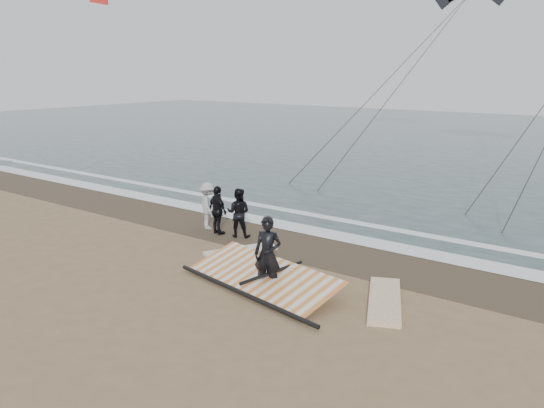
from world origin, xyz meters
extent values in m
plane|color=#8C704C|center=(0.00, 0.00, 0.00)|extent=(120.00, 120.00, 0.00)
cube|color=#233838|center=(0.00, 33.00, 0.01)|extent=(120.00, 54.00, 0.02)
cube|color=#4C3D2B|center=(0.00, 4.50, 0.01)|extent=(120.00, 2.80, 0.01)
cube|color=white|center=(0.00, 5.90, 0.03)|extent=(120.00, 0.90, 0.01)
cube|color=white|center=(0.00, 7.60, 0.03)|extent=(120.00, 0.45, 0.01)
imported|color=black|center=(1.36, 1.13, 0.93)|extent=(0.77, 0.61, 1.85)
cube|color=silver|center=(3.97, 2.13, 0.05)|extent=(1.66, 2.61, 0.10)
cube|color=beige|center=(-0.92, 2.90, 0.04)|extent=(1.54, 2.16, 0.09)
imported|color=black|center=(-1.92, 4.04, 0.80)|extent=(0.95, 0.86, 1.59)
imported|color=black|center=(-2.62, 3.84, 0.80)|extent=(1.01, 0.64, 1.61)
imported|color=#A7A6A2|center=(-3.32, 4.14, 0.80)|extent=(1.18, 1.09, 1.59)
cube|color=black|center=(0.93, 1.81, 0.05)|extent=(2.88, 1.16, 0.11)
cube|color=orange|center=(1.13, 1.21, 0.30)|extent=(4.31, 2.28, 0.43)
cylinder|color=black|center=(1.13, 0.43, 0.11)|extent=(4.69, 0.95, 0.11)
cylinder|color=black|center=(1.43, 1.21, 0.45)|extent=(0.45, 2.03, 0.09)
cylinder|color=#262626|center=(-3.78, 20.30, 5.08)|extent=(0.04, 0.04, 20.22)
cylinder|color=#262626|center=(-2.82, 20.00, 5.08)|extent=(0.04, 0.04, 20.60)
camera|label=1|loc=(8.43, -8.56, 5.22)|focal=35.00mm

